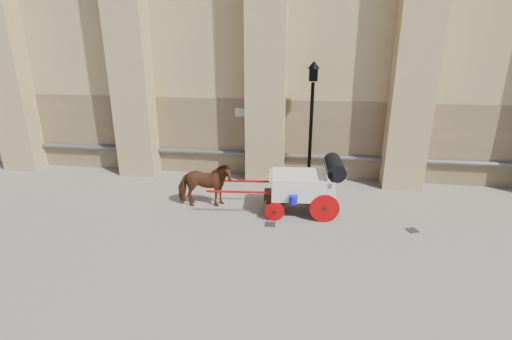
# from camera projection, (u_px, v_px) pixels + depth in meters

# --- Properties ---
(ground) EXTENTS (90.00, 90.00, 0.00)m
(ground) POSITION_uv_depth(u_px,v_px,m) (285.00, 224.00, 11.89)
(ground) COLOR gray
(ground) RESTS_ON ground
(horse) EXTENTS (1.89, 1.07, 1.51)m
(horse) POSITION_uv_depth(u_px,v_px,m) (205.00, 185.00, 12.80)
(horse) COLOR brown
(horse) RESTS_ON ground
(carriage) EXTENTS (4.22, 1.57, 1.81)m
(carriage) POSITION_uv_depth(u_px,v_px,m) (307.00, 184.00, 12.31)
(carriage) COLOR black
(carriage) RESTS_ON ground
(street_lamp) EXTENTS (0.42, 0.42, 4.47)m
(street_lamp) POSITION_uv_depth(u_px,v_px,m) (311.00, 122.00, 13.98)
(street_lamp) COLOR black
(street_lamp) RESTS_ON ground
(drain_grate_near) EXTENTS (0.32, 0.32, 0.01)m
(drain_grate_near) POSITION_uv_depth(u_px,v_px,m) (270.00, 224.00, 11.87)
(drain_grate_near) COLOR black
(drain_grate_near) RESTS_ON ground
(drain_grate_far) EXTENTS (0.41, 0.41, 0.01)m
(drain_grate_far) POSITION_uv_depth(u_px,v_px,m) (412.00, 230.00, 11.53)
(drain_grate_far) COLOR black
(drain_grate_far) RESTS_ON ground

